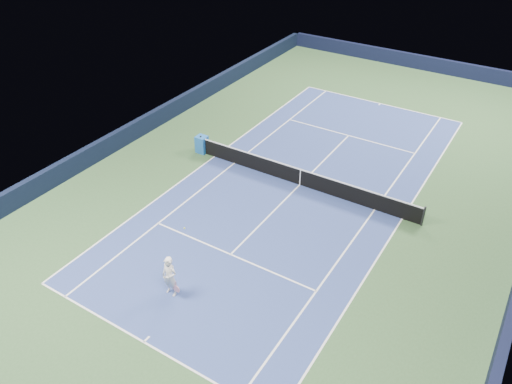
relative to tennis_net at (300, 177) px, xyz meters
The scene contains 18 objects.
ground 0.50m from the tennis_net, ahead, with size 40.00×40.00×0.00m, color #2E4D2A.
wall_far 19.83m from the tennis_net, 90.00° to the left, with size 22.00×0.35×1.10m, color black.
wall_left 10.83m from the tennis_net, behind, with size 0.35×40.00×1.10m, color black.
court_surface 0.50m from the tennis_net, ahead, with size 10.97×23.77×0.01m, color navy.
baseline_far 11.90m from the tennis_net, 90.00° to the left, with size 10.97×0.08×0.00m, color white.
baseline_near 11.90m from the tennis_net, 90.00° to the right, with size 10.97×0.08×0.00m, color white.
sideline_doubles_right 5.51m from the tennis_net, ahead, with size 0.08×23.77×0.00m, color white.
sideline_doubles_left 5.51m from the tennis_net, behind, with size 0.08×23.77×0.00m, color white.
sideline_singles_right 4.14m from the tennis_net, ahead, with size 0.08×23.77×0.00m, color white.
sideline_singles_left 4.14m from the tennis_net, behind, with size 0.08×23.77×0.00m, color white.
service_line_far 6.42m from the tennis_net, 90.00° to the left, with size 8.23×0.08×0.00m, color white.
service_line_near 6.42m from the tennis_net, 90.00° to the right, with size 8.23×0.08×0.00m, color white.
center_service_line 0.50m from the tennis_net, ahead, with size 0.08×12.80×0.00m, color white.
center_mark_far 11.75m from the tennis_net, 90.00° to the left, with size 0.08×0.30×0.00m, color white.
center_mark_near 11.75m from the tennis_net, 90.00° to the right, with size 0.08×0.30×0.00m, color white.
tennis_net is the anchor object (origin of this frame).
sponsor_cube 6.40m from the tennis_net, behind, with size 0.62×0.56×1.01m.
tennis_player 9.55m from the tennis_net, 94.06° to the right, with size 0.81×1.25×2.68m.
Camera 1 is at (9.51, -19.58, 14.48)m, focal length 35.00 mm.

